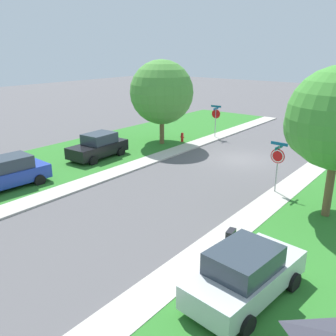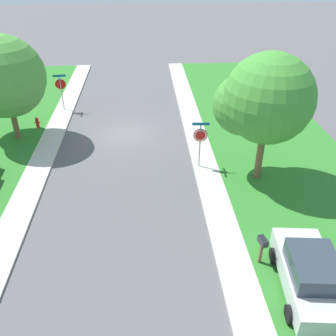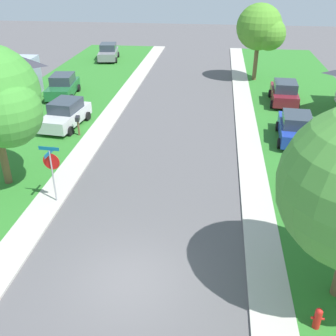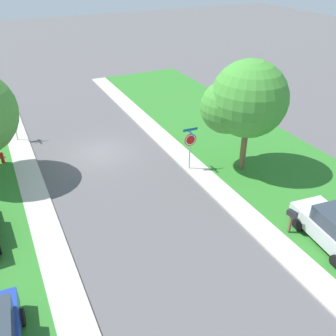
# 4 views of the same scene
# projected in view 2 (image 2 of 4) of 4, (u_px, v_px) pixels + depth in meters

# --- Properties ---
(ground_plane) EXTENTS (120.00, 120.00, 0.00)m
(ground_plane) POSITION_uv_depth(u_px,v_px,m) (125.00, 134.00, 24.18)
(ground_plane) COLOR #565456
(sidewalk_west) EXTENTS (1.40, 56.00, 0.10)m
(sidewalk_west) POSITION_uv_depth(u_px,v_px,m) (235.00, 267.00, 14.25)
(sidewalk_west) COLOR #B7B2A8
(sidewalk_west) RESTS_ON ground
(stop_sign_near_corner) EXTENTS (0.92, 0.92, 2.77)m
(stop_sign_near_corner) POSITION_uv_depth(u_px,v_px,m) (61.00, 86.00, 26.61)
(stop_sign_near_corner) COLOR #9E9EA3
(stop_sign_near_corner) RESTS_ON ground
(stop_sign_far_corner) EXTENTS (0.92, 0.92, 2.77)m
(stop_sign_far_corner) POSITION_uv_depth(u_px,v_px,m) (200.00, 138.00, 19.64)
(stop_sign_far_corner) COLOR #9E9EA3
(stop_sign_far_corner) RESTS_ON ground
(car_silver_driveway_right) EXTENTS (2.39, 4.47, 1.76)m
(car_silver_driveway_right) POSITION_uv_depth(u_px,v_px,m) (310.00, 274.00, 12.88)
(car_silver_driveway_right) COLOR silver
(car_silver_driveway_right) RESTS_ON ground
(tree_corner_large) EXTENTS (5.23, 4.86, 6.54)m
(tree_corner_large) POSITION_uv_depth(u_px,v_px,m) (1.00, 79.00, 21.69)
(tree_corner_large) COLOR brown
(tree_corner_large) RESTS_ON ground
(tree_sidewalk_near) EXTENTS (4.73, 4.40, 6.72)m
(tree_sidewalk_near) POSITION_uv_depth(u_px,v_px,m) (262.00, 100.00, 17.53)
(tree_sidewalk_near) COLOR brown
(tree_sidewalk_near) RESTS_ON ground
(fire_hydrant) EXTENTS (0.38, 0.22, 0.83)m
(fire_hydrant) POSITION_uv_depth(u_px,v_px,m) (37.00, 123.00, 24.70)
(fire_hydrant) COLOR red
(fire_hydrant) RESTS_ON ground
(mailbox) EXTENTS (0.32, 0.51, 1.31)m
(mailbox) POSITION_uv_depth(u_px,v_px,m) (262.00, 244.00, 13.95)
(mailbox) COLOR brown
(mailbox) RESTS_ON ground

